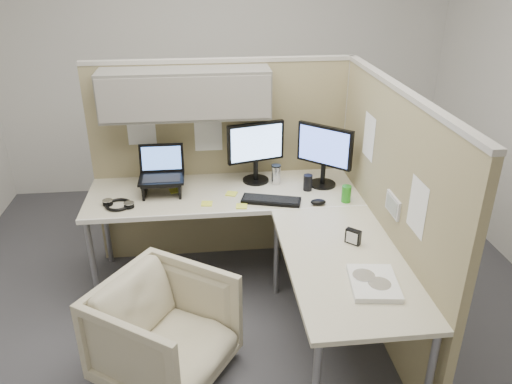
{
  "coord_description": "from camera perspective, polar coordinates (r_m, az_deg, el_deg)",
  "views": [
    {
      "loc": [
        -0.24,
        -2.79,
        2.31
      ],
      "look_at": [
        0.1,
        0.25,
        0.85
      ],
      "focal_mm": 35.0,
      "sensor_mm": 36.0,
      "label": 1
    }
  ],
  "objects": [
    {
      "name": "sticky_note_a",
      "position": [
        3.51,
        -5.64,
        -1.33
      ],
      "size": [
        0.08,
        0.08,
        0.01
      ],
      "primitive_type": "cube",
      "rotation": [
        0.0,
        0.0,
        -0.11
      ],
      "color": "#E0E73C",
      "rests_on": "desk"
    },
    {
      "name": "partition_right",
      "position": [
        3.31,
        14.54,
        -2.19
      ],
      "size": [
        0.07,
        2.03,
        1.63
      ],
      "color": "#9B8E65",
      "rests_on": "ground"
    },
    {
      "name": "partition_back",
      "position": [
        3.82,
        -5.72,
        6.87
      ],
      "size": [
        2.0,
        0.36,
        1.63
      ],
      "color": "#9B8E65",
      "rests_on": "ground"
    },
    {
      "name": "ground",
      "position": [
        3.63,
        -1.17,
        -14.01
      ],
      "size": [
        4.5,
        4.5,
        0.0
      ],
      "primitive_type": "plane",
      "color": "#3B3B40",
      "rests_on": "ground"
    },
    {
      "name": "sticky_note_c",
      "position": [
        3.73,
        -9.25,
        0.14
      ],
      "size": [
        0.09,
        0.09,
        0.01
      ],
      "primitive_type": "cube",
      "rotation": [
        0.0,
        0.0,
        0.25
      ],
      "color": "#E0E73C",
      "rests_on": "desk"
    },
    {
      "name": "paper_stack",
      "position": [
        2.74,
        13.29,
        -10.06
      ],
      "size": [
        0.28,
        0.34,
        0.03
      ],
      "rotation": [
        0.0,
        0.0,
        -0.13
      ],
      "color": "white",
      "rests_on": "desk"
    },
    {
      "name": "office_chair",
      "position": [
        3.05,
        -10.41,
        -14.95
      ],
      "size": [
        0.91,
        0.92,
        0.7
      ],
      "primitive_type": "imported",
      "rotation": [
        0.0,
        0.0,
        0.97
      ],
      "color": "beige",
      "rests_on": "ground"
    },
    {
      "name": "keyboard",
      "position": [
        3.52,
        1.74,
        -0.97
      ],
      "size": [
        0.44,
        0.25,
        0.02
      ],
      "primitive_type": "cube",
      "rotation": [
        0.0,
        0.0,
        -0.28
      ],
      "color": "black",
      "rests_on": "desk"
    },
    {
      "name": "soda_can_silver",
      "position": [
        3.7,
        5.93,
        1.08
      ],
      "size": [
        0.07,
        0.07,
        0.12
      ],
      "primitive_type": "cylinder",
      "color": "black",
      "rests_on": "desk"
    },
    {
      "name": "desk_clock",
      "position": [
        3.07,
        11.03,
        -5.04
      ],
      "size": [
        0.09,
        0.09,
        0.09
      ],
      "rotation": [
        0.0,
        0.0,
        -0.75
      ],
      "color": "black",
      "rests_on": "desk"
    },
    {
      "name": "travel_mug",
      "position": [
        3.77,
        2.31,
        2.02
      ],
      "size": [
        0.07,
        0.07,
        0.15
      ],
      "color": "silver",
      "rests_on": "desk"
    },
    {
      "name": "desk",
      "position": [
        3.36,
        0.65,
        -3.4
      ],
      "size": [
        2.0,
        1.98,
        0.73
      ],
      "color": "beige",
      "rests_on": "ground"
    },
    {
      "name": "headphones",
      "position": [
        3.58,
        -15.45,
        -1.38
      ],
      "size": [
        0.24,
        0.24,
        0.03
      ],
      "rotation": [
        0.0,
        0.0,
        -0.36
      ],
      "color": "black",
      "rests_on": "desk"
    },
    {
      "name": "monitor_right",
      "position": [
        3.71,
        7.81,
        4.66
      ],
      "size": [
        0.35,
        0.32,
        0.47
      ],
      "rotation": [
        0.0,
        0.0,
        -0.74
      ],
      "color": "black",
      "rests_on": "desk"
    },
    {
      "name": "laptop_station",
      "position": [
        3.67,
        -10.72,
        1.78
      ],
      "size": [
        0.32,
        0.28,
        0.34
      ],
      "color": "black",
      "rests_on": "desk"
    },
    {
      "name": "soda_can_green",
      "position": [
        3.56,
        10.28,
        -0.22
      ],
      "size": [
        0.07,
        0.07,
        0.12
      ],
      "primitive_type": "cylinder",
      "color": "#268C1E",
      "rests_on": "desk"
    },
    {
      "name": "sticky_note_b",
      "position": [
        3.46,
        -1.66,
        -1.63
      ],
      "size": [
        0.09,
        0.09,
        0.01
      ],
      "primitive_type": "cube",
      "rotation": [
        0.0,
        0.0,
        -0.14
      ],
      "color": "#E0E73C",
      "rests_on": "desk"
    },
    {
      "name": "monitor_left",
      "position": [
        3.74,
        -0.02,
        5.1
      ],
      "size": [
        0.43,
        0.2,
        0.47
      ],
      "rotation": [
        0.0,
        0.0,
        0.26
      ],
      "color": "black",
      "rests_on": "desk"
    },
    {
      "name": "mouse",
      "position": [
        3.51,
        7.12,
        -1.14
      ],
      "size": [
        0.11,
        0.07,
        0.04
      ],
      "primitive_type": "ellipsoid",
      "rotation": [
        0.0,
        0.0,
        -0.03
      ],
      "color": "black",
      "rests_on": "desk"
    },
    {
      "name": "sticky_note_d",
      "position": [
        3.64,
        -2.83,
        -0.2
      ],
      "size": [
        0.1,
        0.1,
        0.01
      ],
      "primitive_type": "cube",
      "rotation": [
        0.0,
        0.0,
        -0.33
      ],
      "color": "#E0E73C",
      "rests_on": "desk"
    }
  ]
}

